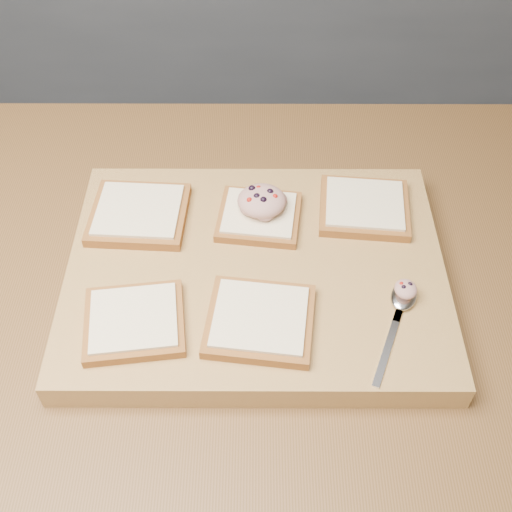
{
  "coord_description": "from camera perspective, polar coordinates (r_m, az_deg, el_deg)",
  "views": [
    {
      "loc": [
        0.17,
        -0.55,
        1.57
      ],
      "look_at": [
        0.17,
        -0.0,
        0.95
      ],
      "focal_mm": 45.0,
      "sensor_mm": 36.0,
      "label": 1
    }
  ],
  "objects": [
    {
      "name": "spoon",
      "position": [
        0.81,
        12.81,
        -4.09
      ],
      "size": [
        0.08,
        0.16,
        0.01
      ],
      "color": "silver",
      "rests_on": "cutting_board"
    },
    {
      "name": "spoon_salad",
      "position": [
        0.8,
        13.16,
        -2.87
      ],
      "size": [
        0.03,
        0.03,
        0.02
      ],
      "color": "tan",
      "rests_on": "spoon"
    },
    {
      "name": "bread_far_right",
      "position": [
        0.91,
        9.6,
        4.33
      ],
      "size": [
        0.13,
        0.12,
        0.02
      ],
      "color": "#9B6528",
      "rests_on": "cutting_board"
    },
    {
      "name": "island_counter",
      "position": [
        1.26,
        -8.08,
        -15.03
      ],
      "size": [
        2.0,
        0.8,
        0.9
      ],
      "color": "slate",
      "rests_on": "ground"
    },
    {
      "name": "tuna_salad_dollop",
      "position": [
        0.87,
        0.51,
        4.95
      ],
      "size": [
        0.07,
        0.06,
        0.03
      ],
      "color": "tan",
      "rests_on": "bread_far_center"
    },
    {
      "name": "back_counter",
      "position": [
        2.27,
        -4.46,
        19.6
      ],
      "size": [
        3.6,
        0.62,
        0.94
      ],
      "color": "slate",
      "rests_on": "ground"
    },
    {
      "name": "bread_far_left",
      "position": [
        0.9,
        -10.37,
        3.73
      ],
      "size": [
        0.14,
        0.13,
        0.02
      ],
      "color": "#9B6528",
      "rests_on": "cutting_board"
    },
    {
      "name": "bread_near_center",
      "position": [
        0.77,
        0.34,
        -5.72
      ],
      "size": [
        0.14,
        0.13,
        0.02
      ],
      "color": "#9B6528",
      "rests_on": "cutting_board"
    },
    {
      "name": "bread_near_left",
      "position": [
        0.78,
        -10.77,
        -5.71
      ],
      "size": [
        0.13,
        0.12,
        0.02
      ],
      "color": "#9B6528",
      "rests_on": "cutting_board"
    },
    {
      "name": "cutting_board",
      "position": [
        0.85,
        0.0,
        -1.55
      ],
      "size": [
        0.49,
        0.37,
        0.04
      ],
      "primitive_type": "cube",
      "color": "tan",
      "rests_on": "island_counter"
    },
    {
      "name": "bread_far_center",
      "position": [
        0.88,
        0.27,
        3.58
      ],
      "size": [
        0.12,
        0.11,
        0.02
      ],
      "color": "#9B6528",
      "rests_on": "cutting_board"
    }
  ]
}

